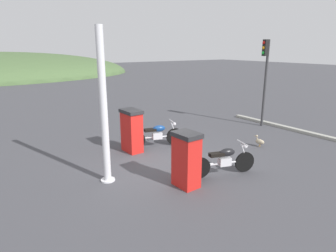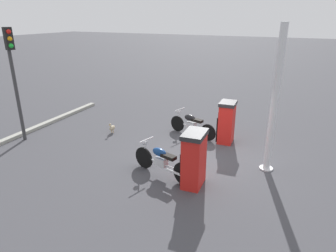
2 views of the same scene
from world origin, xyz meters
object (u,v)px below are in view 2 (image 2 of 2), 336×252
fuel_pump_far (194,159)px  canopy_support_pole (274,104)px  wandering_duck (112,128)px  fuel_pump_near (227,122)px  roadside_traffic_light (13,67)px  motorcycle_near_pump (191,124)px  motorcycle_far_pump (162,160)px

fuel_pump_far → canopy_support_pole: canopy_support_pole is taller
fuel_pump_far → wandering_duck: size_ratio=3.55×
wandering_duck → fuel_pump_far: bearing=152.6°
fuel_pump_near → fuel_pump_far: fuel_pump_far is taller
fuel_pump_near → wandering_duck: fuel_pump_near is taller
roadside_traffic_light → canopy_support_pole: (-8.37, -1.57, -0.69)m
roadside_traffic_light → canopy_support_pole: size_ratio=0.95×
motorcycle_near_pump → roadside_traffic_light: 6.57m
canopy_support_pole → wandering_duck: bearing=-4.0°
fuel_pump_near → motorcycle_near_pump: 1.38m
motorcycle_near_pump → fuel_pump_far: bearing=112.3°
motorcycle_far_pump → roadside_traffic_light: size_ratio=0.53×
motorcycle_near_pump → fuel_pump_near: bearing=178.2°
motorcycle_far_pump → roadside_traffic_light: 6.14m
motorcycle_far_pump → wandering_duck: motorcycle_far_pump is taller
fuel_pump_near → motorcycle_far_pump: 3.34m
wandering_duck → roadside_traffic_light: 4.03m
motorcycle_near_pump → wandering_duck: motorcycle_near_pump is taller
wandering_duck → motorcycle_far_pump: bearing=146.8°
fuel_pump_far → canopy_support_pole: (-1.66, -1.78, 1.24)m
fuel_pump_far → motorcycle_far_pump: (0.99, -0.07, -0.30)m
fuel_pump_near → motorcycle_near_pump: size_ratio=0.75×
fuel_pump_far → motorcycle_near_pump: bearing=-67.7°
wandering_duck → roadside_traffic_light: size_ratio=0.11×
wandering_duck → motorcycle_near_pump: bearing=-159.5°
motorcycle_far_pump → canopy_support_pole: bearing=-147.2°
motorcycle_far_pump → fuel_pump_far: bearing=175.9°
motorcycle_near_pump → motorcycle_far_pump: (-0.36, 3.22, 0.00)m
fuel_pump_near → wandering_duck: (4.25, 1.04, -0.56)m
fuel_pump_near → canopy_support_pole: 2.54m
wandering_duck → canopy_support_pole: bearing=176.0°
fuel_pump_near → fuel_pump_far: size_ratio=0.98×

